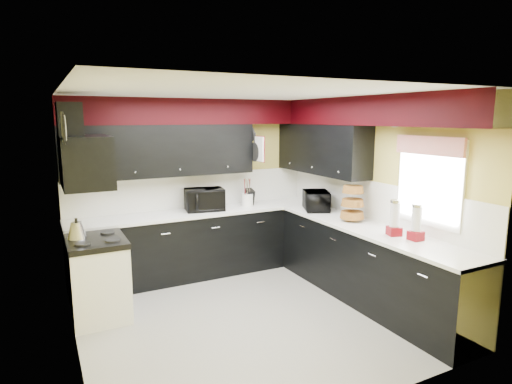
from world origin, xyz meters
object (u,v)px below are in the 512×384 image
(utensil_crock, at_px, (247,200))
(knife_block, at_px, (249,197))
(microwave, at_px, (316,201))
(kettle, at_px, (77,230))
(toaster_oven, at_px, (205,200))

(utensil_crock, height_order, knife_block, knife_block)
(microwave, distance_m, kettle, 3.17)
(kettle, bearing_deg, microwave, -1.41)
(utensil_crock, xyz_separation_m, knife_block, (0.06, 0.06, 0.03))
(microwave, relative_size, utensil_crock, 2.69)
(toaster_oven, distance_m, utensil_crock, 0.67)
(microwave, bearing_deg, kettle, 113.05)
(microwave, xyz_separation_m, utensil_crock, (-0.75, 0.71, -0.04))
(toaster_oven, xyz_separation_m, utensil_crock, (0.67, -0.01, -0.06))
(utensil_crock, bearing_deg, toaster_oven, 179.02)
(kettle, bearing_deg, toaster_oven, 20.13)
(toaster_oven, distance_m, knife_block, 0.73)
(microwave, xyz_separation_m, knife_block, (-0.69, 0.77, -0.02))
(microwave, height_order, kettle, microwave)
(utensil_crock, distance_m, kettle, 2.49)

